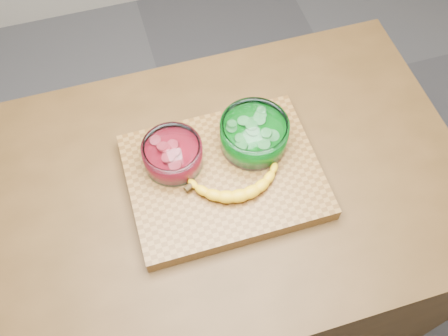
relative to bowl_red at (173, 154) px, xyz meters
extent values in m
plane|color=#505054|center=(0.11, -0.06, -0.97)|extent=(3.50, 3.50, 0.00)
cube|color=#493016|center=(0.11, -0.06, -0.52)|extent=(1.20, 0.80, 0.90)
cube|color=brown|center=(0.11, -0.06, -0.05)|extent=(0.45, 0.35, 0.04)
cylinder|color=white|center=(0.00, 0.00, 0.00)|extent=(0.14, 0.14, 0.07)
cylinder|color=#AB1325|center=(0.00, 0.00, -0.01)|extent=(0.12, 0.12, 0.04)
cylinder|color=#D94454|center=(0.00, 0.00, 0.02)|extent=(0.11, 0.11, 0.02)
cylinder|color=white|center=(0.20, 0.00, 0.01)|extent=(0.16, 0.16, 0.08)
cylinder|color=#077D15|center=(0.20, 0.00, -0.01)|extent=(0.14, 0.14, 0.04)
cylinder|color=#5BC25D|center=(0.20, 0.00, 0.02)|extent=(0.13, 0.13, 0.02)
camera|label=1|loc=(-0.06, -0.63, 0.98)|focal=40.00mm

